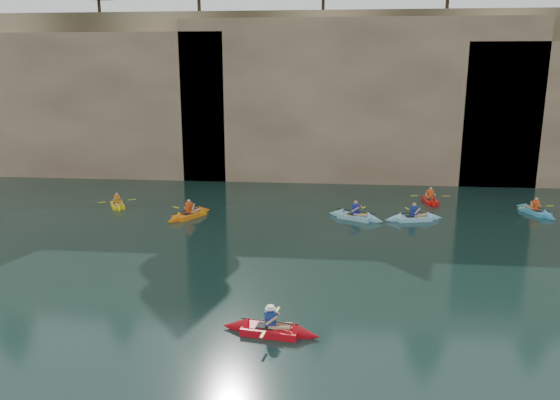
# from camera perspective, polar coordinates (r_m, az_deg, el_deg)

# --- Properties ---
(ground) EXTENTS (160.00, 160.00, 0.00)m
(ground) POSITION_cam_1_polar(r_m,az_deg,el_deg) (17.52, 3.21, -12.91)
(ground) COLOR black
(ground) RESTS_ON ground
(cliff) EXTENTS (70.00, 16.00, 12.00)m
(cliff) POSITION_cam_1_polar(r_m,az_deg,el_deg) (45.69, 5.11, 11.34)
(cliff) COLOR tan
(cliff) RESTS_ON ground
(cliff_slab_west) EXTENTS (26.00, 2.40, 10.56)m
(cliff_slab_west) POSITION_cam_1_polar(r_m,az_deg,el_deg) (43.54, -22.81, 9.28)
(cliff_slab_west) COLOR tan
(cliff_slab_west) RESTS_ON ground
(cliff_slab_center) EXTENTS (24.00, 2.40, 11.40)m
(cliff_slab_center) POSITION_cam_1_polar(r_m,az_deg,el_deg) (38.34, 7.98, 10.37)
(cliff_slab_center) COLOR tan
(cliff_slab_center) RESTS_ON ground
(sea_cave_west) EXTENTS (4.50, 1.00, 4.00)m
(sea_cave_west) POSITION_cam_1_polar(r_m,az_deg,el_deg) (42.37, -20.42, 4.92)
(sea_cave_west) COLOR black
(sea_cave_west) RESTS_ON ground
(sea_cave_center) EXTENTS (3.50, 1.00, 3.20)m
(sea_cave_center) POSITION_cam_1_polar(r_m,az_deg,el_deg) (38.40, -1.20, 4.35)
(sea_cave_center) COLOR black
(sea_cave_center) RESTS_ON ground
(sea_cave_east) EXTENTS (5.00, 1.00, 4.50)m
(sea_cave_east) POSITION_cam_1_polar(r_m,az_deg,el_deg) (39.15, 19.66, 4.70)
(sea_cave_east) COLOR black
(sea_cave_east) RESTS_ON ground
(main_kayaker) EXTENTS (3.11, 2.08, 1.13)m
(main_kayaker) POSITION_cam_1_polar(r_m,az_deg,el_deg) (16.91, -1.00, -13.36)
(main_kayaker) COLOR red
(main_kayaker) RESTS_ON ground
(kayaker_orange) EXTENTS (2.27, 3.17, 1.23)m
(kayaker_orange) POSITION_cam_1_polar(r_m,az_deg,el_deg) (29.63, -9.46, -1.53)
(kayaker_orange) COLOR orange
(kayaker_orange) RESTS_ON ground
(kayaker_ltblue_near) EXTENTS (3.15, 2.21, 1.25)m
(kayaker_ltblue_near) POSITION_cam_1_polar(r_m,az_deg,el_deg) (29.19, 7.88, -1.70)
(kayaker_ltblue_near) COLOR #80C5D7
(kayaker_ltblue_near) RESTS_ON ground
(kayaker_red_far) EXTENTS (2.28, 3.16, 1.15)m
(kayaker_red_far) POSITION_cam_1_polar(r_m,az_deg,el_deg) (33.70, 15.41, -0.00)
(kayaker_red_far) COLOR red
(kayaker_red_far) RESTS_ON ground
(kayaker_yellow) EXTENTS (1.89, 2.57, 1.05)m
(kayaker_yellow) POSITION_cam_1_polar(r_m,az_deg,el_deg) (32.74, -16.62, -0.50)
(kayaker_yellow) COLOR yellow
(kayaker_yellow) RESTS_ON ground
(kayaker_ltblue_mid) EXTENTS (3.24, 2.32, 1.20)m
(kayaker_ltblue_mid) POSITION_cam_1_polar(r_m,az_deg,el_deg) (29.49, 13.78, -1.82)
(kayaker_ltblue_mid) COLOR #8FD0EF
(kayaker_ltblue_mid) RESTS_ON ground
(kayaker_blue_east) EXTENTS (2.15, 3.25, 1.14)m
(kayaker_blue_east) POSITION_cam_1_polar(r_m,az_deg,el_deg) (33.08, 25.11, -1.08)
(kayaker_blue_east) COLOR #3D9ED2
(kayaker_blue_east) RESTS_ON ground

